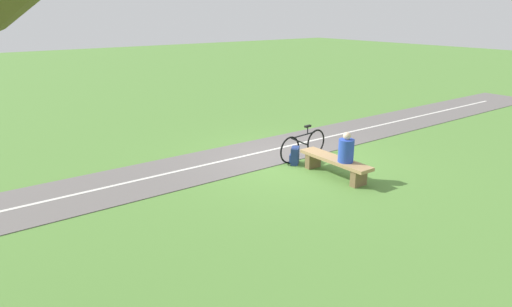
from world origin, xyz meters
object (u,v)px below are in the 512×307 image
object	(u,v)px
bench	(335,163)
bicycle	(303,145)
person_seated	(346,149)
backpack	(295,156)

from	to	relation	value
bench	bicycle	distance (m)	1.44
person_seated	backpack	xyz separation A→B (m)	(1.55, 0.17, -0.52)
bench	backpack	bearing A→B (deg)	9.11
person_seated	backpack	distance (m)	1.64
bench	person_seated	bearing A→B (deg)	180.00
bicycle	bench	bearing A→B (deg)	72.22
person_seated	backpack	bearing A→B (deg)	7.23
bench	bicycle	xyz separation A→B (m)	(1.41, -0.28, 0.05)
bicycle	backpack	world-z (taller)	bicycle
bicycle	person_seated	bearing A→B (deg)	74.10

